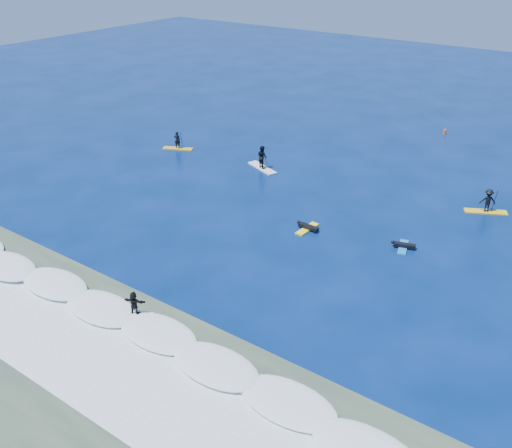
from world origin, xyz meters
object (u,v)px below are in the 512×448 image
Objects in this scene: sup_paddler_left at (178,143)px; sup_paddler_right at (488,202)px; sup_paddler_center at (262,159)px; marker_buoy at (445,132)px; wave_surfer at (134,304)px; prone_paddler_near at (307,228)px; prone_paddler_far at (403,246)px.

sup_paddler_right reaches higher than sup_paddler_left.
sup_paddler_center reaches higher than marker_buoy.
wave_surfer is 39.82m from marker_buoy.
prone_paddler_near is (-9.22, -9.96, -0.67)m from sup_paddler_right.
prone_paddler_far is (15.47, -6.00, -0.75)m from sup_paddler_center.
sup_paddler_right is 1.49× the size of wave_surfer.
sup_paddler_center is (9.27, 0.67, 0.27)m from sup_paddler_left.
wave_surfer reaches higher than prone_paddler_near.
marker_buoy is (2.86, 39.72, -0.50)m from wave_surfer.
sup_paddler_right is 1.45× the size of prone_paddler_far.
sup_paddler_right is (18.29, 2.52, -0.07)m from sup_paddler_center.
prone_paddler_near is at bearing -17.41° from sup_paddler_center.
marker_buoy is (-5.81, 24.32, 0.16)m from prone_paddler_far.
sup_paddler_left is at bearing -153.93° from sup_paddler_center.
sup_paddler_center is 1.71× the size of wave_surfer.
prone_paddler_far is at bearing 38.82° from wave_surfer.
wave_surfer is at bearing 173.54° from prone_paddler_near.
sup_paddler_center is 18.46m from sup_paddler_right.
sup_paddler_left is 26.23m from wave_surfer.
prone_paddler_far is (24.75, -5.33, -0.48)m from sup_paddler_left.
sup_paddler_center is 1.15× the size of sup_paddler_right.
wave_surfer is (-11.49, -23.91, -0.02)m from sup_paddler_right.
sup_paddler_right is at bearing 29.77° from sup_paddler_center.
sup_paddler_right is at bearing -35.18° from prone_paddler_far.
marker_buoy is at bearing 91.23° from sup_paddler_right.
prone_paddler_near is at bearing -45.60° from sup_paddler_left.
marker_buoy is at bearing 84.12° from sup_paddler_center.
prone_paddler_near is at bearing -91.31° from marker_buoy.
sup_paddler_right is at bearing 42.54° from wave_surfer.
sup_paddler_left is 9.30m from sup_paddler_center.
sup_paddler_left is 0.95× the size of sup_paddler_right.
marker_buoy is at bearing 64.08° from wave_surfer.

